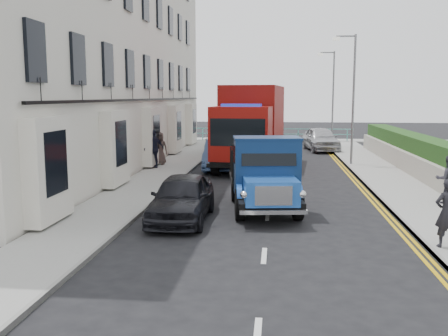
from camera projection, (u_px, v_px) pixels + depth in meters
ground at (266, 233)px, 13.87m from camera, size 120.00×120.00×0.00m
pavement_west at (159, 176)px, 23.26m from camera, size 2.40×38.00×0.12m
pavement_east at (390, 180)px, 22.16m from camera, size 2.60×38.00×0.12m
promenade at (274, 140)px, 42.40m from camera, size 30.00×2.50×0.12m
sea_plane at (275, 122)px, 72.91m from camera, size 120.00×120.00×0.00m
terrace_west at (96, 32)px, 26.63m from camera, size 6.31×30.20×14.25m
garden_east at (436, 162)px, 21.84m from camera, size 1.45×28.00×1.75m
seafront_railing at (274, 135)px, 41.54m from camera, size 13.00×0.08×1.11m
lamp_mid at (351, 92)px, 26.63m from camera, size 1.23×0.18×7.00m
lamp_far at (331, 93)px, 36.48m from camera, size 1.23×0.18×7.00m
bedford_lorry at (266, 179)px, 16.03m from camera, size 2.68×5.40×2.46m
red_lorry at (251, 124)px, 26.54m from camera, size 3.51×8.45×4.32m
parked_car_front at (182, 198)px, 15.21m from camera, size 1.70×4.17×1.42m
parked_car_mid at (221, 155)px, 25.84m from camera, size 1.86×4.72×1.53m
parked_car_rear at (223, 143)px, 31.67m from camera, size 2.67×5.60×1.58m
seafront_car_left at (249, 133)px, 40.52m from camera, size 4.63×6.40×1.62m
seafront_car_right at (321, 139)px, 34.69m from camera, size 2.61×5.07×1.65m
pedestrian_east_near at (447, 213)px, 12.07m from camera, size 0.67×0.49×1.70m
pedestrian_east_far at (448, 179)px, 17.04m from camera, size 0.85×0.69×1.66m
pedestrian_west_near at (154, 149)px, 25.46m from camera, size 1.17×1.14×1.96m
pedestrian_west_far at (160, 148)px, 26.78m from camera, size 0.88×0.59×1.75m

